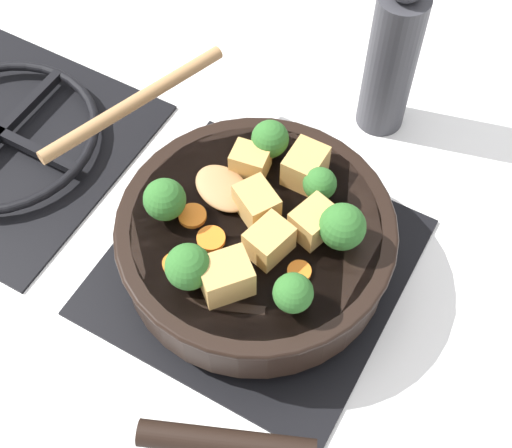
% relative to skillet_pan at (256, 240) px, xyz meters
% --- Properties ---
extents(ground_plane, '(2.40, 2.40, 0.00)m').
position_rel_skillet_pan_xyz_m(ground_plane, '(0.00, 0.00, -0.06)').
color(ground_plane, white).
extents(front_burner_grate, '(0.31, 0.31, 0.03)m').
position_rel_skillet_pan_xyz_m(front_burner_grate, '(0.00, 0.00, -0.05)').
color(front_burner_grate, black).
rests_on(front_burner_grate, ground_plane).
extents(rear_burner_grate, '(0.31, 0.31, 0.03)m').
position_rel_skillet_pan_xyz_m(rear_burner_grate, '(0.00, 0.36, -0.05)').
color(rear_burner_grate, black).
rests_on(rear_burner_grate, ground_plane).
extents(skillet_pan, '(0.39, 0.30, 0.06)m').
position_rel_skillet_pan_xyz_m(skillet_pan, '(0.00, 0.00, 0.00)').
color(skillet_pan, black).
rests_on(skillet_pan, front_burner_grate).
extents(wooden_spoon, '(0.24, 0.24, 0.02)m').
position_rel_skillet_pan_xyz_m(wooden_spoon, '(0.05, 0.14, 0.03)').
color(wooden_spoon, '#A87A4C').
rests_on(wooden_spoon, skillet_pan).
extents(tofu_cube_center_large, '(0.04, 0.04, 0.04)m').
position_rel_skillet_pan_xyz_m(tofu_cube_center_large, '(0.08, -0.01, 0.05)').
color(tofu_cube_center_large, tan).
rests_on(tofu_cube_center_large, skillet_pan).
extents(tofu_cube_near_handle, '(0.05, 0.04, 0.03)m').
position_rel_skillet_pan_xyz_m(tofu_cube_near_handle, '(-0.02, -0.03, 0.04)').
color(tofu_cube_near_handle, tan).
rests_on(tofu_cube_near_handle, skillet_pan).
extents(tofu_cube_east_chunk, '(0.04, 0.04, 0.03)m').
position_rel_skillet_pan_xyz_m(tofu_cube_east_chunk, '(0.06, 0.04, 0.04)').
color(tofu_cube_east_chunk, tan).
rests_on(tofu_cube_east_chunk, skillet_pan).
extents(tofu_cube_west_chunk, '(0.06, 0.06, 0.04)m').
position_rel_skillet_pan_xyz_m(tofu_cube_west_chunk, '(-0.07, -0.01, 0.05)').
color(tofu_cube_west_chunk, tan).
rests_on(tofu_cube_west_chunk, skillet_pan).
extents(tofu_cube_back_piece, '(0.05, 0.05, 0.03)m').
position_rel_skillet_pan_xyz_m(tofu_cube_back_piece, '(0.01, 0.01, 0.04)').
color(tofu_cube_back_piece, tan).
rests_on(tofu_cube_back_piece, skillet_pan).
extents(tofu_cube_front_piece, '(0.05, 0.04, 0.03)m').
position_rel_skillet_pan_xyz_m(tofu_cube_front_piece, '(0.02, -0.05, 0.04)').
color(tofu_cube_front_piece, tan).
rests_on(tofu_cube_front_piece, skillet_pan).
extents(broccoli_floret_near_spoon, '(0.03, 0.03, 0.04)m').
position_rel_skillet_pan_xyz_m(broccoli_floret_near_spoon, '(0.06, -0.04, 0.05)').
color(broccoli_floret_near_spoon, '#709956').
rests_on(broccoli_floret_near_spoon, skillet_pan).
extents(broccoli_floret_center_top, '(0.04, 0.04, 0.05)m').
position_rel_skillet_pan_xyz_m(broccoli_floret_center_top, '(-0.06, -0.07, 0.05)').
color(broccoli_floret_center_top, '#709956').
rests_on(broccoli_floret_center_top, skillet_pan).
extents(broccoli_floret_east_rim, '(0.05, 0.05, 0.05)m').
position_rel_skillet_pan_xyz_m(broccoli_floret_east_rim, '(0.02, -0.08, 0.06)').
color(broccoli_floret_east_rim, '#709956').
rests_on(broccoli_floret_east_rim, skillet_pan).
extents(broccoli_floret_west_rim, '(0.04, 0.04, 0.05)m').
position_rel_skillet_pan_xyz_m(broccoli_floret_west_rim, '(-0.09, 0.02, 0.06)').
color(broccoli_floret_west_rim, '#709956').
rests_on(broccoli_floret_west_rim, skillet_pan).
extents(broccoli_floret_north_edge, '(0.04, 0.04, 0.05)m').
position_rel_skillet_pan_xyz_m(broccoli_floret_north_edge, '(-0.03, 0.08, 0.05)').
color(broccoli_floret_north_edge, '#709956').
rests_on(broccoli_floret_north_edge, skillet_pan).
extents(broccoli_floret_south_cluster, '(0.04, 0.04, 0.05)m').
position_rel_skillet_pan_xyz_m(broccoli_floret_south_cluster, '(0.09, 0.03, 0.05)').
color(broccoli_floret_south_cluster, '#709956').
rests_on(broccoli_floret_south_cluster, skillet_pan).
extents(carrot_slice_orange_thin, '(0.03, 0.03, 0.01)m').
position_rel_skillet_pan_xyz_m(carrot_slice_orange_thin, '(-0.02, 0.06, 0.03)').
color(carrot_slice_orange_thin, orange).
rests_on(carrot_slice_orange_thin, skillet_pan).
extents(carrot_slice_near_center, '(0.03, 0.03, 0.01)m').
position_rel_skillet_pan_xyz_m(carrot_slice_near_center, '(-0.04, 0.03, 0.03)').
color(carrot_slice_near_center, orange).
rests_on(carrot_slice_near_center, skillet_pan).
extents(carrot_slice_edge_slice, '(0.02, 0.02, 0.01)m').
position_rel_skillet_pan_xyz_m(carrot_slice_edge_slice, '(-0.08, 0.05, 0.03)').
color(carrot_slice_edge_slice, orange).
rests_on(carrot_slice_edge_slice, skillet_pan).
extents(carrot_slice_under_broccoli, '(0.02, 0.02, 0.01)m').
position_rel_skillet_pan_xyz_m(carrot_slice_under_broccoli, '(-0.03, -0.06, 0.03)').
color(carrot_slice_under_broccoli, orange).
rests_on(carrot_slice_under_broccoli, skillet_pan).
extents(pepper_mill, '(0.06, 0.06, 0.23)m').
position_rel_skillet_pan_xyz_m(pepper_mill, '(0.27, -0.03, 0.04)').
color(pepper_mill, '#333338').
rests_on(pepper_mill, ground_plane).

